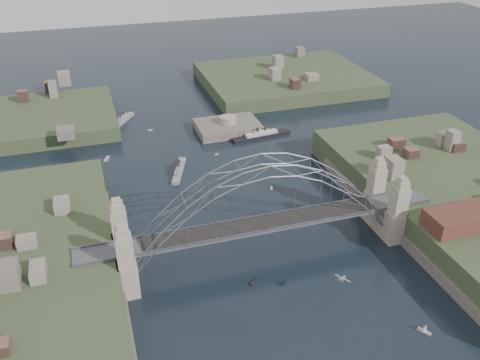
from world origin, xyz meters
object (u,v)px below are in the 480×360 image
object	(u,v)px
naval_cruiser_near	(179,170)
ocean_liner	(261,136)
fort_island	(228,132)
wharf_shed	(469,218)
naval_cruiser_far	(123,120)
bridge	(264,209)

from	to	relation	value
naval_cruiser_near	ocean_liner	world-z (taller)	ocean_liner
fort_island	wharf_shed	distance (m)	90.48
wharf_shed	naval_cruiser_far	size ratio (longest dim) A/B	1.49
ocean_liner	naval_cruiser_near	bearing A→B (deg)	-153.46
fort_island	naval_cruiser_near	xyz separation A→B (m)	(-22.73, -24.97, 1.09)
naval_cruiser_near	bridge	bearing A→B (deg)	-76.60
bridge	wharf_shed	world-z (taller)	bridge
bridge	naval_cruiser_far	world-z (taller)	bridge
naval_cruiser_far	ocean_liner	bearing A→B (deg)	-32.84
wharf_shed	ocean_liner	distance (m)	78.93
wharf_shed	fort_island	bearing A→B (deg)	110.85
fort_island	naval_cruiser_near	world-z (taller)	fort_island
bridge	naval_cruiser_near	world-z (taller)	bridge
fort_island	wharf_shed	world-z (taller)	wharf_shed
fort_island	ocean_liner	bearing A→B (deg)	-43.81
wharf_shed	ocean_liner	world-z (taller)	wharf_shed
naval_cruiser_far	ocean_liner	size ratio (longest dim) A/B	0.63
naval_cruiser_far	ocean_liner	xyz separation A→B (m)	(43.96, -28.37, 0.03)
fort_island	naval_cruiser_near	bearing A→B (deg)	-132.31
wharf_shed	ocean_liner	size ratio (longest dim) A/B	0.93
bridge	naval_cruiser_far	xyz separation A→B (m)	(-22.62, 89.42, -11.55)
naval_cruiser_far	fort_island	bearing A→B (deg)	-29.29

